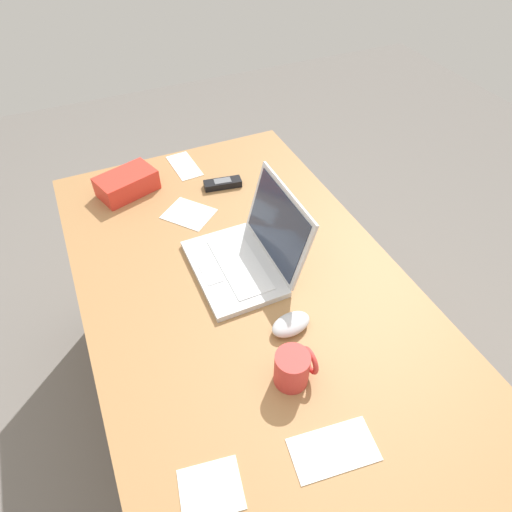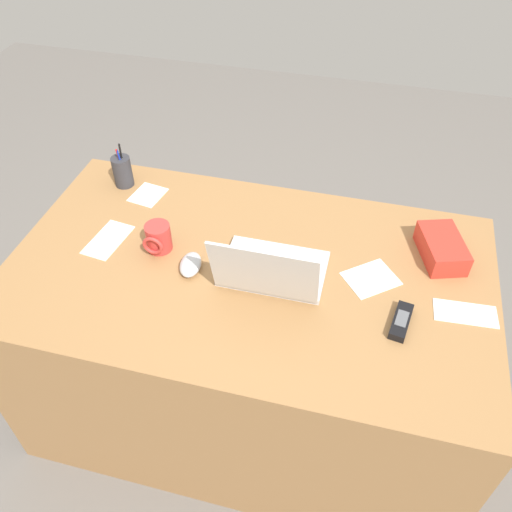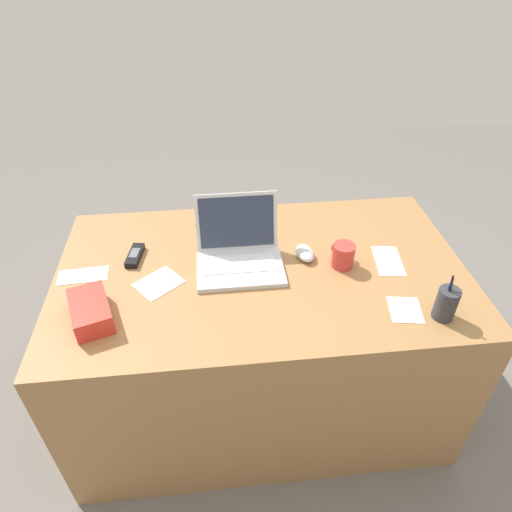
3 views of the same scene
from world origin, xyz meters
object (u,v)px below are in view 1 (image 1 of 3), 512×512
at_px(laptop, 248,253).
at_px(coffee_mug_white, 293,368).
at_px(snack_bag, 127,183).
at_px(computer_mouse, 291,324).
at_px(cordless_phone, 223,184).

height_order(laptop, coffee_mug_white, laptop).
xyz_separation_m(coffee_mug_white, snack_bag, (-0.87, -0.19, -0.01)).
relative_size(computer_mouse, snack_bag, 0.56).
relative_size(laptop, coffee_mug_white, 3.40).
bearing_deg(snack_bag, cordless_phone, 71.45).
bearing_deg(cordless_phone, coffee_mug_white, -9.16).
xyz_separation_m(laptop, coffee_mug_white, (0.38, -0.05, -0.00)).
bearing_deg(coffee_mug_white, computer_mouse, 154.19).
distance_m(laptop, coffee_mug_white, 0.38).
height_order(coffee_mug_white, snack_bag, coffee_mug_white).
bearing_deg(laptop, computer_mouse, 2.19).
bearing_deg(snack_bag, coffee_mug_white, 12.02).
xyz_separation_m(laptop, computer_mouse, (0.25, 0.01, -0.03)).
distance_m(cordless_phone, snack_bag, 0.33).
distance_m(laptop, snack_bag, 0.55).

